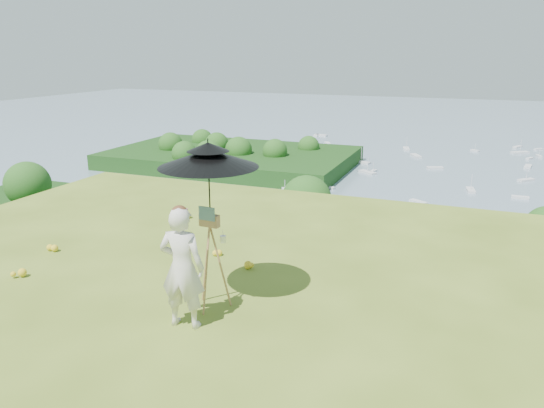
% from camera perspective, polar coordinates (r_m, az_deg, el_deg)
% --- Properties ---
extents(ground, '(14.00, 14.00, 0.00)m').
position_cam_1_polar(ground, '(7.48, -8.68, -11.98)').
color(ground, '#576D1F').
rests_on(ground, ground).
extents(shoreline_tier, '(170.00, 28.00, 8.00)m').
position_cam_1_polar(shoreline_tier, '(89.88, 17.45, -10.76)').
color(shoreline_tier, slate).
rests_on(shoreline_tier, bay_water).
extents(bay_water, '(700.00, 700.00, 0.00)m').
position_cam_1_polar(bay_water, '(248.53, 20.66, 6.41)').
color(bay_water, slate).
rests_on(bay_water, ground).
extents(peninsula, '(90.00, 60.00, 12.00)m').
position_cam_1_polar(peninsula, '(181.71, -4.39, 5.77)').
color(peninsula, '#13350E').
rests_on(peninsula, bay_water).
extents(slope_trees, '(110.00, 50.00, 6.00)m').
position_cam_1_polar(slope_trees, '(44.80, 15.42, -8.90)').
color(slope_trees, '#1C5319').
rests_on(slope_trees, forest_slope).
extents(harbor_town, '(110.00, 22.00, 5.00)m').
position_cam_1_polar(harbor_town, '(87.22, 17.81, -6.93)').
color(harbor_town, silver).
rests_on(harbor_town, shoreline_tier).
extents(moored_boats, '(140.00, 140.00, 0.70)m').
position_cam_1_polar(moored_boats, '(171.49, 15.75, 3.00)').
color(moored_boats, silver).
rests_on(moored_boats, bay_water).
extents(wildflowers, '(10.00, 10.50, 0.12)m').
position_cam_1_polar(wildflowers, '(7.65, -7.75, -10.79)').
color(wildflowers, yellow).
rests_on(wildflowers, ground).
extents(painter, '(0.64, 0.46, 1.64)m').
position_cam_1_polar(painter, '(6.96, -9.64, -6.78)').
color(painter, beige).
rests_on(painter, ground).
extents(field_easel, '(0.61, 0.61, 1.50)m').
position_cam_1_polar(field_easel, '(7.43, -6.61, -5.74)').
color(field_easel, olive).
rests_on(field_easel, ground).
extents(sun_umbrella, '(1.43, 1.43, 1.17)m').
position_cam_1_polar(sun_umbrella, '(7.13, -6.78, 2.35)').
color(sun_umbrella, black).
rests_on(sun_umbrella, field_easel).
extents(painter_cap, '(0.24, 0.28, 0.10)m').
position_cam_1_polar(painter_cap, '(6.70, -9.95, -0.65)').
color(painter_cap, pink).
rests_on(painter_cap, painter).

